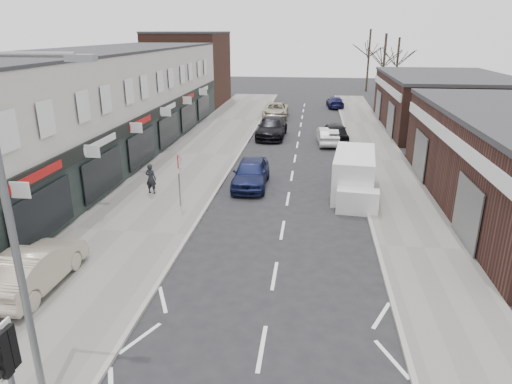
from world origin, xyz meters
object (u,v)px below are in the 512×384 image
(parked_car_right_a, at_px, (327,136))
(parked_car_left_b, at_px, (272,128))
(white_van, at_px, (354,176))
(pedestrian, at_px, (151,179))
(parked_car_left_a, at_px, (251,173))
(parked_car_right_b, at_px, (334,132))
(traffic_light, at_px, (7,362))
(parked_car_left_c, at_px, (276,111))
(parked_car_right_c, at_px, (335,102))
(warning_sign, at_px, (179,165))
(street_lamp, at_px, (19,228))
(sedan_on_pavement, at_px, (35,268))

(parked_car_right_a, bearing_deg, parked_car_left_b, -26.69)
(white_van, height_order, pedestrian, white_van)
(parked_car_left_a, height_order, parked_car_right_b, parked_car_right_b)
(traffic_light, xyz_separation_m, white_van, (7.80, 17.11, -1.35))
(parked_car_left_c, relative_size, parked_car_right_c, 1.22)
(warning_sign, distance_m, white_van, 9.17)
(traffic_light, height_order, street_lamp, street_lamp)
(white_van, distance_m, parked_car_right_c, 29.43)
(warning_sign, distance_m, sedan_on_pavement, 8.51)
(sedan_on_pavement, relative_size, parked_car_left_a, 0.96)
(white_van, distance_m, parked_car_left_a, 5.65)
(parked_car_right_c, bearing_deg, parked_car_right_a, 82.39)
(parked_car_left_c, relative_size, parked_car_right_a, 1.28)
(traffic_light, height_order, white_van, traffic_light)
(warning_sign, bearing_deg, parked_car_right_c, 75.09)
(parked_car_left_a, height_order, parked_car_right_c, parked_car_left_a)
(parked_car_left_a, relative_size, parked_car_left_b, 0.85)
(pedestrian, height_order, parked_car_right_a, pedestrian)
(street_lamp, xyz_separation_m, sedan_on_pavement, (-3.34, 4.85, -3.77))
(street_lamp, height_order, parked_car_left_a, street_lamp)
(street_lamp, distance_m, pedestrian, 15.11)
(parked_car_right_c, bearing_deg, parked_car_left_c, 45.96)
(parked_car_right_a, xyz_separation_m, parked_car_right_c, (1.23, 17.99, -0.05))
(parked_car_left_c, bearing_deg, parked_car_right_c, 49.18)
(traffic_light, height_order, parked_car_left_b, traffic_light)
(parked_car_left_b, height_order, parked_car_left_c, parked_car_left_b)
(warning_sign, distance_m, parked_car_left_c, 25.44)
(parked_car_left_b, bearing_deg, traffic_light, -92.42)
(parked_car_right_a, bearing_deg, parked_car_left_c, -69.67)
(street_lamp, bearing_deg, white_van, 63.50)
(traffic_light, distance_m, street_lamp, 2.52)
(sedan_on_pavement, relative_size, parked_car_left_c, 0.85)
(warning_sign, xyz_separation_m, sedan_on_pavement, (-2.71, -7.95, -1.35))
(pedestrian, distance_m, parked_car_right_c, 32.73)
(white_van, xyz_separation_m, pedestrian, (-10.63, -1.50, -0.12))
(white_van, xyz_separation_m, parked_car_left_a, (-5.60, 0.69, -0.27))
(warning_sign, xyz_separation_m, parked_car_left_a, (2.96, 3.79, -1.41))
(parked_car_left_a, xyz_separation_m, parked_car_right_c, (5.70, 28.73, -0.17))
(parked_car_right_b, bearing_deg, street_lamp, 70.09)
(white_van, bearing_deg, parked_car_left_b, 118.69)
(sedan_on_pavement, relative_size, parked_car_left_b, 0.81)
(parked_car_left_a, height_order, parked_car_left_c, parked_car_left_a)
(parked_car_left_a, distance_m, parked_car_right_c, 29.29)
(sedan_on_pavement, relative_size, pedestrian, 2.71)
(street_lamp, bearing_deg, traffic_light, -84.12)
(sedan_on_pavement, bearing_deg, parked_car_left_c, -98.71)
(sedan_on_pavement, bearing_deg, parked_car_right_a, -114.07)
(pedestrian, bearing_deg, parked_car_left_b, -100.05)
(parked_car_right_a, bearing_deg, parked_car_right_b, -133.27)
(parked_car_right_a, distance_m, parked_car_right_b, 0.88)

